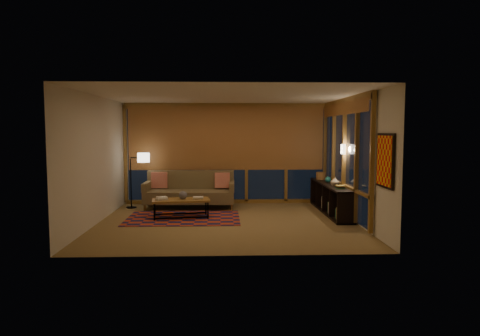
{
  "coord_description": "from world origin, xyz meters",
  "views": [
    {
      "loc": [
        -0.03,
        -9.08,
        1.95
      ],
      "look_at": [
        0.29,
        0.25,
        1.15
      ],
      "focal_mm": 32.0,
      "sensor_mm": 36.0,
      "label": 1
    }
  ],
  "objects_px": {
    "sofa": "(190,190)",
    "coffee_table": "(181,209)",
    "bookshelf": "(330,198)",
    "floor_lamp": "(131,180)"
  },
  "relations": [
    {
      "from": "sofa",
      "to": "coffee_table",
      "type": "height_order",
      "value": "sofa"
    },
    {
      "from": "sofa",
      "to": "bookshelf",
      "type": "relative_size",
      "value": 0.81
    },
    {
      "from": "sofa",
      "to": "coffee_table",
      "type": "relative_size",
      "value": 1.76
    },
    {
      "from": "coffee_table",
      "to": "bookshelf",
      "type": "relative_size",
      "value": 0.46
    },
    {
      "from": "floor_lamp",
      "to": "coffee_table",
      "type": "bearing_deg",
      "value": -51.81
    },
    {
      "from": "coffee_table",
      "to": "floor_lamp",
      "type": "relative_size",
      "value": 0.91
    },
    {
      "from": "coffee_table",
      "to": "bookshelf",
      "type": "height_order",
      "value": "bookshelf"
    },
    {
      "from": "coffee_table",
      "to": "bookshelf",
      "type": "bearing_deg",
      "value": 0.27
    },
    {
      "from": "coffee_table",
      "to": "bookshelf",
      "type": "xyz_separation_m",
      "value": [
        3.52,
        0.51,
        0.14
      ]
    },
    {
      "from": "sofa",
      "to": "coffee_table",
      "type": "bearing_deg",
      "value": -93.32
    }
  ]
}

